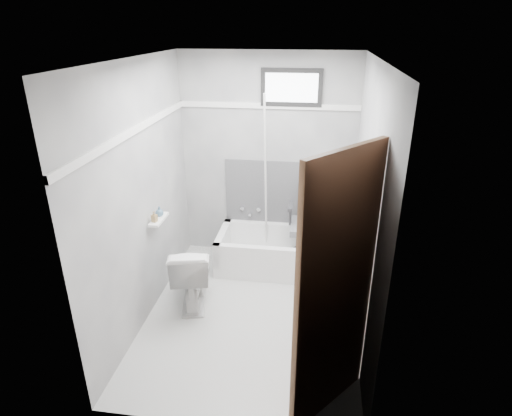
% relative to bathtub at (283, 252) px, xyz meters
% --- Properties ---
extents(floor, '(2.60, 2.60, 0.00)m').
position_rel_bathtub_xyz_m(floor, '(-0.23, -0.93, -0.21)').
color(floor, silver).
rests_on(floor, ground).
extents(ceiling, '(2.60, 2.60, 0.00)m').
position_rel_bathtub_xyz_m(ceiling, '(-0.23, -0.93, 2.19)').
color(ceiling, silver).
rests_on(ceiling, floor).
extents(wall_back, '(2.00, 0.02, 2.40)m').
position_rel_bathtub_xyz_m(wall_back, '(-0.23, 0.37, 0.99)').
color(wall_back, slate).
rests_on(wall_back, floor).
extents(wall_front, '(2.00, 0.02, 2.40)m').
position_rel_bathtub_xyz_m(wall_front, '(-0.23, -2.23, 0.99)').
color(wall_front, slate).
rests_on(wall_front, floor).
extents(wall_left, '(0.02, 2.60, 2.40)m').
position_rel_bathtub_xyz_m(wall_left, '(-1.23, -0.93, 0.99)').
color(wall_left, slate).
rests_on(wall_left, floor).
extents(wall_right, '(0.02, 2.60, 2.40)m').
position_rel_bathtub_xyz_m(wall_right, '(0.77, -0.93, 0.99)').
color(wall_right, slate).
rests_on(wall_right, floor).
extents(bathtub, '(1.50, 0.70, 0.42)m').
position_rel_bathtub_xyz_m(bathtub, '(0.00, 0.00, 0.00)').
color(bathtub, white).
rests_on(bathtub, floor).
extents(office_chair, '(0.56, 0.56, 0.96)m').
position_rel_bathtub_xyz_m(office_chair, '(0.32, 0.05, 0.39)').
color(office_chair, slate).
rests_on(office_chair, bathtub).
extents(toilet, '(0.52, 0.76, 0.68)m').
position_rel_bathtub_xyz_m(toilet, '(-0.85, -0.81, 0.13)').
color(toilet, white).
rests_on(toilet, floor).
extents(door, '(0.78, 0.78, 2.00)m').
position_rel_bathtub_xyz_m(door, '(0.75, -2.21, 0.79)').
color(door, brown).
rests_on(door, floor).
extents(window, '(0.66, 0.04, 0.40)m').
position_rel_bathtub_xyz_m(window, '(0.02, 0.36, 1.81)').
color(window, black).
rests_on(window, wall_back).
extents(backerboard, '(1.50, 0.02, 0.78)m').
position_rel_bathtub_xyz_m(backerboard, '(0.02, 0.36, 0.59)').
color(backerboard, '#4C4C4F').
rests_on(backerboard, wall_back).
extents(trim_back, '(2.00, 0.02, 0.06)m').
position_rel_bathtub_xyz_m(trim_back, '(-0.23, 0.36, 1.61)').
color(trim_back, white).
rests_on(trim_back, wall_back).
extents(trim_left, '(0.02, 2.60, 0.06)m').
position_rel_bathtub_xyz_m(trim_left, '(-1.22, -0.93, 1.61)').
color(trim_left, white).
rests_on(trim_left, wall_left).
extents(pole, '(0.02, 0.36, 1.93)m').
position_rel_bathtub_xyz_m(pole, '(-0.22, 0.13, 0.84)').
color(pole, silver).
rests_on(pole, bathtub).
extents(shelf, '(0.10, 0.32, 0.02)m').
position_rel_bathtub_xyz_m(shelf, '(-1.16, -0.76, 0.69)').
color(shelf, white).
rests_on(shelf, wall_left).
extents(soap_bottle_a, '(0.06, 0.06, 0.11)m').
position_rel_bathtub_xyz_m(soap_bottle_a, '(-1.17, -0.84, 0.76)').
color(soap_bottle_a, '#967A4B').
rests_on(soap_bottle_a, shelf).
extents(soap_bottle_b, '(0.09, 0.09, 0.10)m').
position_rel_bathtub_xyz_m(soap_bottle_b, '(-1.17, -0.70, 0.75)').
color(soap_bottle_b, '#486A84').
rests_on(soap_bottle_b, shelf).
extents(faucet, '(0.26, 0.10, 0.16)m').
position_rel_bathtub_xyz_m(faucet, '(-0.43, 0.34, 0.34)').
color(faucet, silver).
rests_on(faucet, wall_back).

